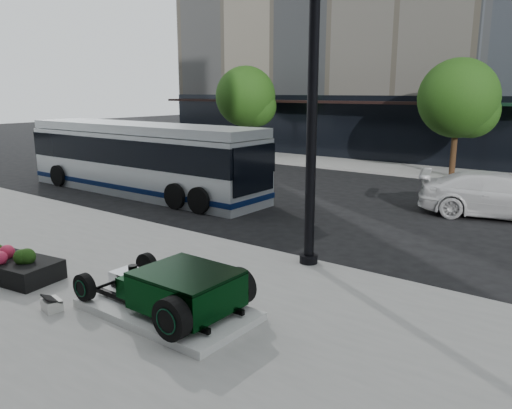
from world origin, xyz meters
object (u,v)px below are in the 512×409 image
Objects in this scene: hot_rod at (178,288)px; flower_planter at (13,266)px; white_sedan at (499,195)px; lamppost at (312,108)px; transit_bus at (141,158)px.

flower_planter is at bearing -169.95° from hot_rod.
white_sedan is (2.90, 12.38, 0.07)m from hot_rod.
lamppost is 1.54× the size of white_sedan.
flower_planter is (-4.82, -4.87, -3.48)m from lamppost.
hot_rod is 12.90m from transit_bus.
hot_rod is 12.72m from white_sedan.
transit_bus is (-10.56, 3.76, -2.37)m from lamppost.
lamppost reaches higher than white_sedan.
lamppost is 7.68m from flower_planter.
hot_rod is 0.27× the size of transit_bus.
lamppost is at bearing -19.59° from transit_bus.
lamppost is at bearing 147.19° from white_sedan.
transit_bus reaches higher than flower_planter.
lamppost is 0.67× the size of transit_bus.
hot_rod is at bearing 10.05° from flower_planter.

